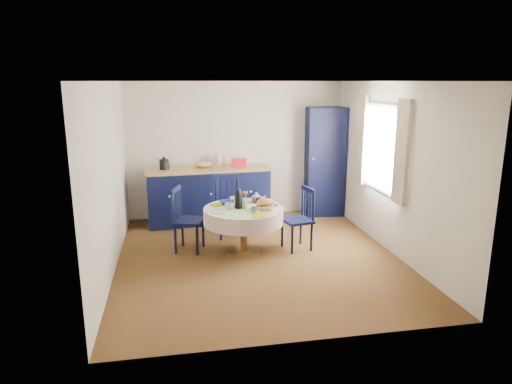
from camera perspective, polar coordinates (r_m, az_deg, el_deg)
floor at (r=6.71m, az=0.29°, el=-8.16°), size 4.50×4.50×0.00m
ceiling at (r=6.23m, az=0.32°, el=13.70°), size 4.50×4.50×0.00m
wall_back at (r=8.54m, az=-2.53°, el=5.28°), size 4.00×0.02×2.50m
wall_left at (r=6.30m, az=-17.86°, el=1.59°), size 0.02×4.50×2.50m
wall_right at (r=7.00m, az=16.62°, el=2.84°), size 0.02×4.50×2.50m
window at (r=7.21m, az=15.36°, el=5.43°), size 0.10×1.74×1.45m
kitchen_counter at (r=8.29m, az=-5.96°, el=-0.29°), size 2.26×0.82×1.23m
pantry_cabinet at (r=8.73m, az=8.60°, el=3.77°), size 0.76×0.58×2.04m
dining_table at (r=6.67m, az=-1.51°, el=-2.97°), size 1.17×1.17×0.98m
chair_left at (r=6.91m, az=-8.71°, el=-3.34°), size 0.53×0.55×0.98m
chair_far at (r=7.50m, az=-3.39°, el=-1.73°), size 0.48×0.46×1.00m
chair_right at (r=6.94m, az=5.44°, el=-3.28°), size 0.48×0.50×0.95m
mug_a at (r=6.57m, az=-3.39°, el=-1.76°), size 0.12×0.12×0.10m
mug_b at (r=6.36m, az=-0.26°, el=-2.29°), size 0.10×0.10×0.09m
mug_c at (r=6.90m, az=0.12°, el=-0.95°), size 0.14×0.14×0.11m
mug_d at (r=6.92m, az=-2.87°, el=-0.97°), size 0.10×0.10×0.09m
cobalt_bowl at (r=6.83m, az=-3.69°, el=-1.35°), size 0.22×0.22×0.05m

